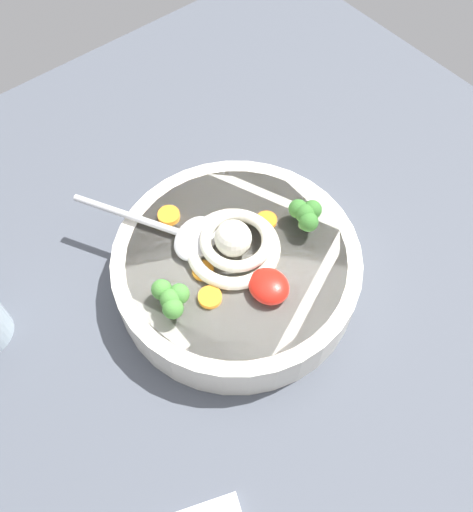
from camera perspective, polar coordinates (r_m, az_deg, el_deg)
table_slab at (r=67.24cm, az=1.33°, el=-1.73°), size 90.90×90.90×3.64cm
soup_bowl at (r=62.11cm, az=-0.00°, el=-1.29°), size 27.27×27.27×5.49cm
noodle_pile at (r=58.88cm, az=-0.06°, el=1.08°), size 11.23×11.01×4.52cm
soup_spoon at (r=60.69cm, az=-5.41°, el=2.24°), size 16.68×11.33×1.60cm
chili_sauce_dollop at (r=56.91cm, az=3.35°, el=-3.10°), size 4.48×4.03×2.02cm
broccoli_floret_front at (r=60.88cm, az=7.15°, el=4.32°), size 4.21×3.62×3.33cm
broccoli_floret_right at (r=55.32cm, az=-6.68°, el=-4.39°), size 4.15×3.57×3.28cm
carrot_slice_extra_b at (r=62.26cm, az=3.10°, el=3.69°), size 2.34×2.34×0.49cm
carrot_slice_center at (r=57.06cm, az=-2.74°, el=-4.26°), size 2.46×2.46×0.62cm
carrot_slice_beside_chili at (r=62.90cm, az=-6.97°, el=4.15°), size 2.48×2.48×0.69cm
carrot_slice_far at (r=58.79cm, az=-3.67°, el=-1.29°), size 2.30×2.30×0.61cm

